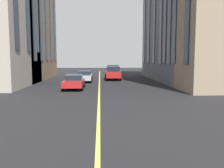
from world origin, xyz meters
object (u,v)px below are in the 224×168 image
at_px(car_red_oncoming, 113,73).
at_px(car_silver_trailing, 85,76).
at_px(car_red_near, 74,82).
at_px(car_silver_far, 113,70).

bearing_deg(car_red_oncoming, car_silver_trailing, 125.70).
height_order(car_red_oncoming, car_silver_trailing, car_red_oncoming).
xyz_separation_m(car_red_near, car_red_oncoming, (9.88, -4.31, 0.27)).
distance_m(car_silver_far, car_red_near, 16.96).
bearing_deg(car_silver_far, car_red_oncoming, 176.81).
xyz_separation_m(car_red_oncoming, car_silver_trailing, (-2.70, 3.76, -0.27)).
distance_m(car_silver_far, car_silver_trailing, 10.02).
xyz_separation_m(car_silver_far, car_red_oncoming, (-6.42, 0.36, 0.00)).
relative_size(car_red_oncoming, car_silver_trailing, 1.07).
distance_m(car_red_oncoming, car_silver_trailing, 4.64).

